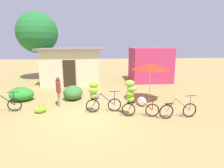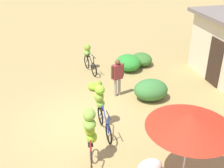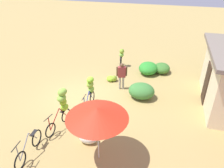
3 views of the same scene
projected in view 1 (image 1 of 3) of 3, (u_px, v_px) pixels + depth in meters
name	position (u px, v px, depth m)	size (l,w,h in m)	color
ground_plane	(87.00, 118.00, 8.20)	(60.00, 60.00, 0.00)	#A1884D
building_low	(72.00, 66.00, 14.95)	(4.82, 3.50, 2.80)	beige
shop_pink	(150.00, 65.00, 15.76)	(3.20, 2.80, 2.79)	#C1325E
tree_behind_building	(37.00, 33.00, 16.08)	(3.49, 3.49, 5.80)	brown
hedge_bush_front_left	(20.00, 92.00, 11.32)	(1.14, 1.00, 0.59)	#3A702B
hedge_bush_front_right	(22.00, 94.00, 10.55)	(1.34, 1.15, 0.71)	#2D8C2D
hedge_bush_mid	(73.00, 92.00, 10.82)	(1.11, 1.32, 0.79)	#3A7835
market_umbrella	(151.00, 66.00, 10.05)	(2.02, 2.02, 2.15)	beige
bicycle_near_pile	(97.00, 94.00, 8.64)	(1.68, 0.38, 1.49)	black
bicycle_center_loaded	(133.00, 95.00, 8.15)	(1.65, 0.44, 1.66)	black
bicycle_by_shop	(178.00, 110.00, 8.11)	(1.73, 0.20, 1.00)	black
banana_pile_on_ground	(40.00, 109.00, 8.84)	(0.69, 0.78, 0.36)	olive
produce_sack	(142.00, 101.00, 9.78)	(0.70, 0.44, 0.44)	silver
person_vendor	(58.00, 89.00, 9.50)	(0.31, 0.56, 1.54)	gray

